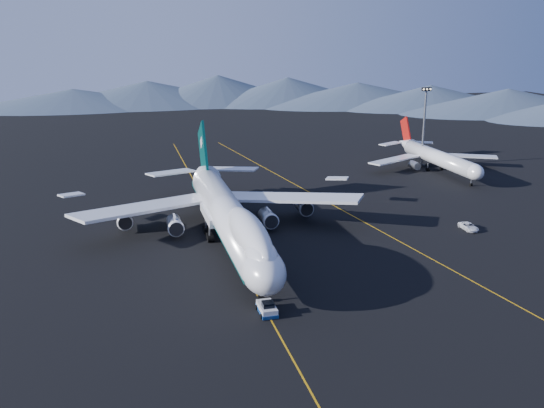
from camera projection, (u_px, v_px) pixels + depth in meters
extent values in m
plane|color=black|center=(229.00, 244.00, 115.71)|extent=(500.00, 500.00, 0.00)
cube|color=#C4860B|center=(229.00, 244.00, 115.71)|extent=(0.25, 220.00, 0.01)
cube|color=#C4860B|center=(356.00, 218.00, 132.18)|extent=(28.08, 198.09, 0.01)
cone|color=#415164|center=(73.00, 96.00, 319.86)|extent=(100.00, 100.00, 12.00)
cone|color=#415164|center=(218.00, 93.00, 338.99)|extent=(100.00, 100.00, 12.00)
cone|color=#415164|center=(358.00, 94.00, 333.60)|extent=(100.00, 100.00, 12.00)
cone|color=#415164|center=(507.00, 100.00, 304.30)|extent=(100.00, 100.00, 12.00)
cylinder|color=silver|center=(228.00, 216.00, 114.17)|extent=(6.50, 56.00, 6.50)
ellipsoid|color=silver|center=(263.00, 271.00, 88.10)|extent=(6.50, 10.40, 6.50)
ellipsoid|color=silver|center=(249.00, 234.00, 96.25)|extent=(5.13, 25.16, 5.85)
cube|color=black|center=(267.00, 269.00, 85.90)|extent=(3.60, 1.61, 1.29)
cone|color=silver|center=(203.00, 174.00, 144.68)|extent=(6.50, 12.00, 6.50)
cube|color=#043B38|center=(228.00, 219.00, 115.35)|extent=(6.24, 60.00, 1.10)
cube|color=silver|center=(224.00, 214.00, 119.60)|extent=(7.50, 13.00, 1.60)
cube|color=silver|center=(147.00, 207.00, 121.53)|extent=(30.62, 23.28, 2.83)
cube|color=silver|center=(286.00, 198.00, 128.45)|extent=(30.62, 23.28, 2.83)
cylinder|color=slate|center=(175.00, 224.00, 119.77)|extent=(2.90, 5.50, 2.90)
cylinder|color=slate|center=(125.00, 218.00, 123.56)|extent=(2.90, 5.50, 2.90)
cylinder|color=slate|center=(268.00, 217.00, 124.30)|extent=(2.90, 5.50, 2.90)
cylinder|color=slate|center=(303.00, 206.00, 132.62)|extent=(2.90, 5.50, 2.90)
cube|color=#043B38|center=(203.00, 154.00, 142.38)|extent=(0.55, 14.11, 15.94)
cube|color=silver|center=(171.00, 172.00, 144.18)|extent=(12.39, 9.47, 0.98)
cube|color=silver|center=(233.00, 169.00, 147.76)|extent=(12.39, 9.47, 0.98)
cylinder|color=black|center=(261.00, 299.00, 90.88)|extent=(0.90, 1.10, 1.10)
cube|color=silver|center=(267.00, 308.00, 87.26)|extent=(2.23, 4.45, 1.11)
cube|color=navy|center=(267.00, 311.00, 87.37)|extent=(2.34, 4.66, 0.51)
cube|color=black|center=(267.00, 303.00, 87.04)|extent=(1.62, 1.62, 0.91)
cylinder|color=silver|center=(439.00, 158.00, 173.64)|extent=(4.28, 36.04, 4.28)
ellipsoid|color=silver|center=(475.00, 172.00, 156.86)|extent=(4.28, 5.99, 4.28)
cone|color=silver|center=(406.00, 144.00, 193.45)|extent=(4.28, 7.88, 4.28)
cube|color=silver|center=(395.00, 160.00, 176.45)|extent=(18.91, 12.77, 0.39)
cube|color=silver|center=(464.00, 156.00, 181.82)|extent=(18.91, 12.77, 0.39)
cylinder|color=slate|center=(415.00, 165.00, 175.41)|extent=(2.14, 3.94, 2.14)
cylinder|color=slate|center=(453.00, 163.00, 178.36)|extent=(2.14, 3.94, 2.14)
cube|color=#99120E|center=(406.00, 130.00, 192.79)|extent=(0.39, 7.68, 9.08)
imported|color=silver|center=(469.00, 227.00, 123.89)|extent=(2.47, 5.19, 1.43)
cylinder|color=black|center=(421.00, 165.00, 183.05)|extent=(2.17, 2.17, 0.36)
cylinder|color=slate|center=(424.00, 129.00, 179.99)|extent=(0.63, 0.63, 22.62)
cube|color=black|center=(426.00, 89.00, 176.80)|extent=(2.90, 0.72, 1.09)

